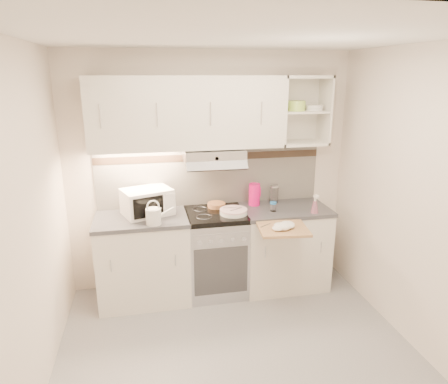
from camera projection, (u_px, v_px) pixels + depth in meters
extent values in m
plane|color=gray|center=(240.00, 357.00, 3.32)|extent=(3.00, 3.00, 0.00)
cube|color=silver|center=(210.00, 172.00, 4.28)|extent=(3.00, 0.04, 2.50)
cube|color=silver|center=(324.00, 329.00, 1.65)|extent=(3.00, 0.04, 2.50)
cube|color=silver|center=(25.00, 231.00, 2.68)|extent=(0.04, 2.80, 2.50)
cube|color=silver|center=(420.00, 203.00, 3.25)|extent=(0.04, 2.80, 2.50)
cube|color=white|center=(244.00, 36.00, 2.61)|extent=(3.00, 2.80, 0.04)
cube|color=silver|center=(210.00, 175.00, 4.28)|extent=(2.40, 0.02, 0.64)
cube|color=#32241B|center=(210.00, 157.00, 4.21)|extent=(2.40, 0.01, 0.08)
cube|color=silver|center=(187.00, 113.00, 3.89)|extent=(1.90, 0.34, 0.70)
cube|color=silver|center=(303.00, 111.00, 4.12)|extent=(0.50, 0.34, 0.70)
cylinder|color=#AEDA53|center=(296.00, 106.00, 4.09)|extent=(0.19, 0.19, 0.10)
cylinder|color=white|center=(314.00, 108.00, 4.13)|extent=(0.18, 0.18, 0.06)
cube|color=#B7B7BC|center=(213.00, 155.00, 4.03)|extent=(0.60, 0.40, 0.12)
cube|color=silver|center=(144.00, 260.00, 4.09)|extent=(0.90, 0.60, 0.86)
cube|color=#47474C|center=(141.00, 219.00, 3.96)|extent=(0.92, 0.62, 0.04)
cube|color=silver|center=(283.00, 248.00, 4.37)|extent=(0.90, 0.60, 0.86)
cube|color=#47474C|center=(285.00, 209.00, 4.25)|extent=(0.92, 0.62, 0.04)
cube|color=#B7B7BC|center=(216.00, 254.00, 4.23)|extent=(0.60, 0.58, 0.85)
cube|color=black|center=(215.00, 214.00, 4.10)|extent=(0.60, 0.60, 0.05)
cube|color=white|center=(147.00, 202.00, 4.01)|extent=(0.55, 0.48, 0.26)
cube|color=black|center=(147.00, 207.00, 3.85)|extent=(0.29, 0.12, 0.20)
cylinder|color=silver|center=(154.00, 216.00, 3.75)|extent=(0.14, 0.14, 0.15)
cone|color=silver|center=(165.00, 213.00, 3.78)|extent=(0.20, 0.08, 0.12)
torus|color=silver|center=(153.00, 206.00, 3.72)|extent=(0.13, 0.04, 0.13)
cylinder|color=white|center=(234.00, 213.00, 4.04)|extent=(0.28, 0.28, 0.02)
cylinder|color=white|center=(234.00, 211.00, 4.04)|extent=(0.28, 0.28, 0.02)
cylinder|color=white|center=(234.00, 210.00, 4.03)|extent=(0.28, 0.28, 0.02)
cube|color=silver|center=(234.00, 209.00, 4.03)|extent=(0.18, 0.03, 0.01)
cylinder|color=#A98842|center=(217.00, 205.00, 4.24)|extent=(0.19, 0.19, 0.05)
cylinder|color=#F10C71|center=(254.00, 194.00, 4.29)|extent=(0.12, 0.12, 0.24)
cube|color=#F10C71|center=(260.00, 192.00, 4.29)|extent=(0.02, 0.03, 0.10)
cylinder|color=white|center=(274.00, 195.00, 4.39)|extent=(0.10, 0.10, 0.17)
cylinder|color=#B7B7BC|center=(274.00, 186.00, 4.36)|extent=(0.10, 0.10, 0.02)
cylinder|color=silver|center=(273.00, 207.00, 4.12)|extent=(0.06, 0.06, 0.08)
cylinder|color=#2263AB|center=(273.00, 203.00, 4.11)|extent=(0.07, 0.07, 0.02)
cone|color=pink|center=(315.00, 207.00, 4.06)|extent=(0.08, 0.08, 0.13)
cube|color=#BD7655|center=(283.00, 229.00, 3.73)|extent=(0.49, 0.45, 0.02)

